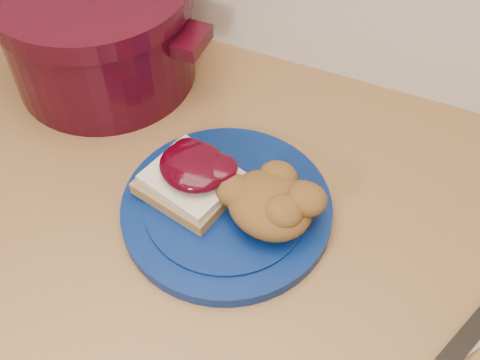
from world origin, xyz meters
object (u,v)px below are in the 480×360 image
at_px(plate, 227,209).
at_px(dutch_oven, 99,29).
at_px(butter_knife, 453,358).
at_px(pepper_grinder, 98,36).

relative_size(plate, dutch_oven, 0.79).
distance_m(plate, dutch_oven, 0.34).
relative_size(butter_knife, pepper_grinder, 1.20).
height_order(butter_knife, dutch_oven, dutch_oven).
xyz_separation_m(plate, dutch_oven, (-0.28, 0.17, 0.08)).
xyz_separation_m(dutch_oven, pepper_grinder, (-0.01, 0.01, -0.02)).
height_order(butter_knife, pepper_grinder, pepper_grinder).
height_order(plate, dutch_oven, dutch_oven).
height_order(plate, butter_knife, plate).
relative_size(butter_knife, dutch_oven, 0.46).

